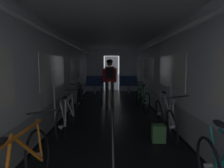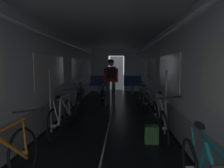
# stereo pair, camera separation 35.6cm
# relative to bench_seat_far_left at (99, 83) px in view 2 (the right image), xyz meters

# --- Properties ---
(train_car_shell) EXTENTS (3.14, 12.34, 2.57)m
(train_car_shell) POSITION_rel_bench_seat_far_left_xyz_m (0.90, -4.47, 1.13)
(train_car_shell) COLOR black
(train_car_shell) RESTS_ON ground
(bench_seat_far_left) EXTENTS (0.98, 0.51, 0.95)m
(bench_seat_far_left) POSITION_rel_bench_seat_far_left_xyz_m (0.00, 0.00, 0.00)
(bench_seat_far_left) COLOR gray
(bench_seat_far_left) RESTS_ON ground
(bench_seat_far_right) EXTENTS (0.98, 0.51, 0.95)m
(bench_seat_far_right) POSITION_rel_bench_seat_far_left_xyz_m (1.80, 0.00, 0.00)
(bench_seat_far_right) COLOR gray
(bench_seat_far_right) RESTS_ON ground
(bicycle_green) EXTENTS (0.46, 1.69, 0.95)m
(bicycle_green) POSITION_rel_bench_seat_far_left_xyz_m (1.92, -3.76, -0.19)
(bicycle_green) COLOR black
(bicycle_green) RESTS_ON ground
(bicycle_black) EXTENTS (0.44, 1.69, 0.95)m
(bicycle_black) POSITION_rel_bench_seat_far_left_xyz_m (-0.18, -3.79, -0.19)
(bicycle_black) COLOR black
(bicycle_black) RESTS_ON ground
(bicycle_silver) EXTENTS (0.44, 1.69, 0.95)m
(bicycle_silver) POSITION_rel_bench_seat_far_left_xyz_m (2.05, -6.06, -0.19)
(bicycle_silver) COLOR black
(bicycle_silver) RESTS_ON ground
(bicycle_white) EXTENTS (0.44, 1.69, 0.95)m
(bicycle_white) POSITION_rel_bench_seat_far_left_xyz_m (-0.08, -6.04, -0.19)
(bicycle_white) COLOR black
(bicycle_white) RESTS_ON ground
(person_cyclist_aisle) EXTENTS (0.53, 0.39, 1.73)m
(person_cyclist_aisle) POSITION_rel_bench_seat_far_left_xyz_m (0.82, -3.05, 0.50)
(person_cyclist_aisle) COLOR brown
(person_cyclist_aisle) RESTS_ON ground
(bicycle_purple_in_aisle) EXTENTS (0.44, 1.69, 0.93)m
(bicycle_purple_in_aisle) POSITION_rel_bench_seat_far_left_xyz_m (0.50, -2.79, -0.18)
(bicycle_purple_in_aisle) COLOR black
(bicycle_purple_in_aisle) RESTS_ON ground
(backpack_on_floor) EXTENTS (0.26, 0.21, 0.34)m
(backpack_on_floor) POSITION_rel_bench_seat_far_left_xyz_m (1.80, -6.46, -0.40)
(backpack_on_floor) COLOR #3D703D
(backpack_on_floor) RESTS_ON ground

